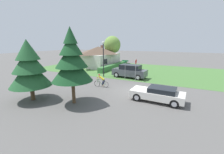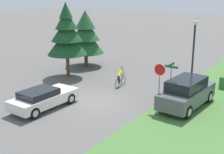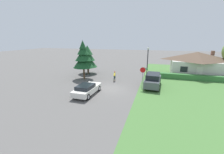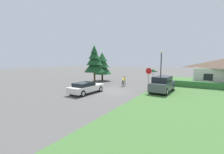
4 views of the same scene
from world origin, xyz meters
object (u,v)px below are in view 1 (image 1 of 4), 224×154
at_px(sedan_left_lane, 158,94).
at_px(conifer_tall_near, 72,61).
at_px(parked_suv_right, 130,71).
at_px(cottage_house, 99,56).
at_px(stop_sign, 136,65).
at_px(conifer_tall_far, 29,67).
at_px(street_name_sign, 125,66).
at_px(street_lamp, 103,54).
at_px(deciduous_tree_right, 112,45).
at_px(cyclist, 101,81).

bearing_deg(sedan_left_lane, conifer_tall_near, 31.18).
bearing_deg(parked_suv_right, cottage_house, -33.31).
height_order(sedan_left_lane, stop_sign, stop_sign).
relative_size(conifer_tall_near, conifer_tall_far, 1.18).
relative_size(street_name_sign, conifer_tall_near, 0.43).
distance_m(cottage_house, street_lamp, 10.17).
distance_m(cottage_house, conifer_tall_far, 19.59).
height_order(cottage_house, deciduous_tree_right, deciduous_tree_right).
bearing_deg(stop_sign, conifer_tall_near, -15.89).
bearing_deg(street_name_sign, conifer_tall_far, 157.11).
bearing_deg(sedan_left_lane, deciduous_tree_right, -52.62).
distance_m(street_lamp, conifer_tall_far, 10.82).
relative_size(cottage_house, parked_suv_right, 1.86).
distance_m(parked_suv_right, conifer_tall_far, 12.89).
xyz_separation_m(parked_suv_right, street_lamp, (-1.06, 3.67, 2.44)).
height_order(conifer_tall_near, deciduous_tree_right, deciduous_tree_right).
height_order(parked_suv_right, street_lamp, street_lamp).
distance_m(street_name_sign, conifer_tall_far, 11.58).
bearing_deg(street_lamp, street_name_sign, -92.46).
xyz_separation_m(parked_suv_right, street_name_sign, (-1.21, 0.23, 0.89)).
xyz_separation_m(stop_sign, street_lamp, (0.23, 4.95, 1.33)).
height_order(parked_suv_right, deciduous_tree_right, deciduous_tree_right).
distance_m(cyclist, stop_sign, 5.30).
xyz_separation_m(cottage_house, street_name_sign, (-8.34, -9.34, -0.30)).
bearing_deg(parked_suv_right, street_name_sign, 82.84).
bearing_deg(conifer_tall_near, sedan_left_lane, -60.47).
bearing_deg(sedan_left_lane, street_name_sign, -46.38).
bearing_deg(conifer_tall_near, parked_suv_right, -5.21).
bearing_deg(street_name_sign, parked_suv_right, -10.57).
bearing_deg(street_name_sign, cottage_house, 48.23).
bearing_deg(conifer_tall_near, cottage_house, 25.62).
xyz_separation_m(conifer_tall_far, deciduous_tree_right, (24.43, 4.36, 1.36)).
bearing_deg(parked_suv_right, stop_sign, 138.16).
relative_size(sedan_left_lane, street_name_sign, 1.70).
relative_size(stop_sign, deciduous_tree_right, 0.45).
distance_m(cottage_house, conifer_tall_near, 19.91).
bearing_deg(cyclist, deciduous_tree_right, -73.02).
relative_size(cottage_house, cyclist, 5.21).
xyz_separation_m(cyclist, street_lamp, (4.68, 2.38, 2.65)).
bearing_deg(parked_suv_right, conifer_tall_far, 71.70).
relative_size(cyclist, street_name_sign, 0.66).
bearing_deg(cottage_house, cyclist, -145.93).
relative_size(stop_sign, conifer_tall_far, 0.55).
xyz_separation_m(cottage_house, stop_sign, (-8.43, -10.85, -0.08)).
height_order(parked_suv_right, conifer_tall_far, conifer_tall_far).
relative_size(cottage_house, deciduous_tree_right, 1.42).
relative_size(conifer_tall_near, deciduous_tree_right, 0.96).
bearing_deg(deciduous_tree_right, stop_sign, -143.31).
distance_m(cottage_house, stop_sign, 13.74).
relative_size(street_lamp, conifer_tall_far, 0.99).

